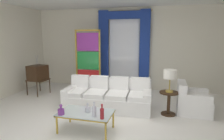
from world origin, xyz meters
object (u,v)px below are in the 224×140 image
Objects in this scene: round_side_table at (169,101)px; bottle_blue_decanter at (94,111)px; couch_white_long at (108,97)px; armchair_white at (191,102)px; coffee_table at (86,114)px; stained_glass_divider at (88,62)px; table_lamp_brass at (170,75)px; bottle_crystal_tall at (61,111)px; peacock_figurine at (98,88)px; vintage_tv at (38,73)px; bottle_amber_squat at (102,113)px; bottle_ruby_flask at (88,109)px.

bottle_blue_decanter is at bearing -133.85° from round_side_table.
couch_white_long is 2.20m from armchair_white.
stained_glass_divider reaches higher than coffee_table.
stained_glass_divider is 3.25m from table_lamp_brass.
table_lamp_brass reaches higher than armchair_white.
bottle_crystal_tall is 2.82m from peacock_figurine.
bottle_crystal_tall is at bearing -143.33° from round_side_table.
couch_white_long is 1.77× the size of vintage_tv.
coffee_table is 0.51× the size of stained_glass_divider.
coffee_table is at bearing -144.31° from armchair_white.
bottle_amber_squat is 0.47m from bottle_ruby_flask.
stained_glass_divider reaches higher than vintage_tv.
armchair_white reaches higher than bottle_ruby_flask.
bottle_blue_decanter is at bearing -33.80° from coffee_table.
bottle_blue_decanter is at bearing -66.33° from stained_glass_divider.
bottle_crystal_tall is (-0.68, -0.08, -0.05)m from bottle_blue_decanter.
peacock_figurine is at bearing 103.45° from coffee_table.
stained_glass_divider reaches higher than couch_white_long.
bottle_blue_decanter is 2.87m from peacock_figurine.
stained_glass_divider is at bearing 141.68° from peacock_figurine.
bottle_blue_decanter is at bearing -138.35° from armchair_white.
vintage_tv is (-2.84, 2.22, 0.20)m from bottle_blue_decanter.
couch_white_long is 4.01× the size of round_side_table.
peacock_figurine is at bearing 152.20° from round_side_table.
bottle_ruby_flask is 0.35× the size of table_lamp_brass.
bottle_amber_squat is at bearing -77.95° from couch_white_long.
peacock_figurine is (-1.04, 2.79, -0.31)m from bottle_amber_squat.
table_lamp_brass is at bearing 0.00° from round_side_table.
round_side_table is at bearing 46.15° from bottle_blue_decanter.
peacock_figurine is at bearing 104.38° from bottle_ruby_flask.
coffee_table is 0.11m from bottle_ruby_flask.
vintage_tv reaches higher than table_lamp_brass.
peacock_figurine reaches higher than coffee_table.
bottle_blue_decanter reaches higher than peacock_figurine.
table_lamp_brass is (4.29, -0.72, 0.30)m from vintage_tv.
bottle_ruby_flask is (0.47, 0.27, -0.01)m from bottle_crystal_tall.
bottle_crystal_tall is 0.37× the size of round_side_table.
armchair_white is (2.70, 1.87, -0.19)m from bottle_crystal_tall.
vintage_tv is at bearing -148.47° from stained_glass_divider.
armchair_white is at bearing 26.79° from table_lamp_brass.
stained_glass_divider is at bearing 115.97° from bottle_amber_squat.
stained_glass_divider is at bearing 110.75° from coffee_table.
coffee_table is 0.34m from bottle_blue_decanter.
bottle_blue_decanter is 0.37× the size of armchair_white.
bottle_blue_decanter is (0.25, -0.17, 0.16)m from coffee_table.
couch_white_long is 3.97× the size of peacock_figurine.
coffee_table is at bearing 146.20° from bottle_blue_decanter.
couch_white_long is 11.99× the size of bottle_ruby_flask.
coffee_table is at bearing -38.39° from vintage_tv.
round_side_table is (2.31, -1.22, 0.14)m from peacock_figurine.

